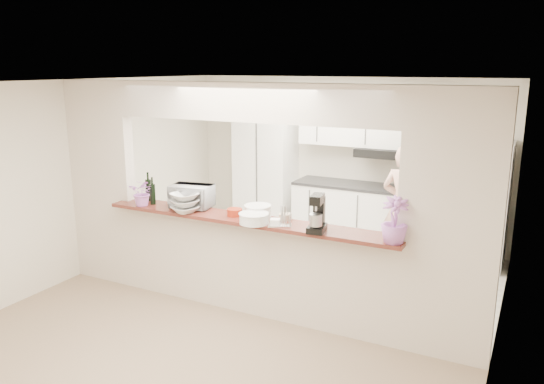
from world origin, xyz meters
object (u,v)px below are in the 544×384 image
Objects in this scene: toaster_oven at (191,196)px; stand_mixer at (317,215)px; person at (403,208)px; refrigerator at (478,204)px.

stand_mixer reaches higher than toaster_oven.
person is at bearing 81.21° from stand_mixer.
toaster_oven is at bearing 56.46° from person.
refrigerator is at bearing -134.72° from person.
refrigerator is 1.05m from person.
stand_mixer is (-1.20, -2.79, 0.41)m from refrigerator.
toaster_oven is 1.62m from stand_mixer.
stand_mixer is 0.22× the size of person.
refrigerator is 3.06m from stand_mixer.
refrigerator reaches higher than stand_mixer.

